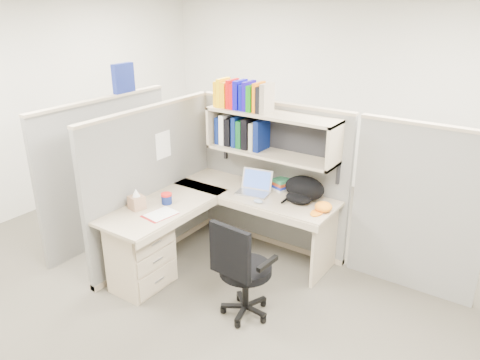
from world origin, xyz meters
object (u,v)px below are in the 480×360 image
Objects in this scene: desk at (172,239)px; backpack at (302,190)px; snack_canister at (167,198)px; task_chair at (243,284)px; laptop at (253,183)px.

backpack reaches higher than desk.
task_chair is (1.06, -0.24, -0.45)m from snack_canister.
backpack is (0.91, 0.93, 0.41)m from desk.
desk is 4.25× the size of backpack.
laptop is at bearing 118.19° from task_chair.
desk is 5.29× the size of laptop.
backpack is (0.50, 0.11, 0.00)m from laptop.
task_chair is (0.90, -0.11, -0.10)m from desk.
laptop is 0.35× the size of task_chair.
laptop reaches higher than task_chair.
task_chair is (-0.00, -1.04, -0.51)m from backpack.
task_chair reaches higher than desk.
backpack is 0.43× the size of task_chair.
backpack is at bearing 45.73° from desk.
laptop is 0.80× the size of backpack.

